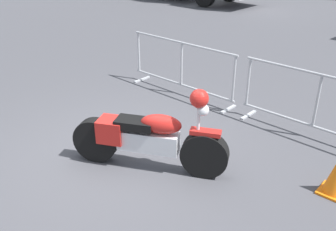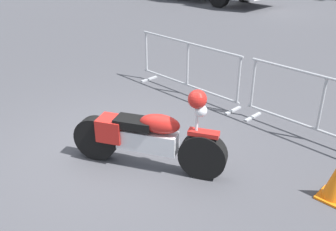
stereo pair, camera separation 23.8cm
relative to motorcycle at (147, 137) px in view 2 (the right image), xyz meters
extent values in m
plane|color=#424247|center=(-0.52, -0.09, -0.47)|extent=(120.00, 120.00, 0.00)
cylinder|color=black|center=(0.69, 0.35, -0.15)|extent=(0.65, 0.45, 0.64)
cylinder|color=black|center=(-0.69, -0.35, -0.15)|extent=(0.65, 0.45, 0.64)
cube|color=silver|center=(0.00, 0.00, -0.05)|extent=(0.85, 0.59, 0.28)
ellipsoid|color=#B21E19|center=(0.16, 0.08, 0.23)|extent=(0.61, 0.48, 0.26)
cube|color=black|center=(-0.16, -0.08, 0.19)|extent=(0.59, 0.48, 0.12)
cube|color=#B21E19|center=(-0.46, -0.23, 0.05)|extent=(0.46, 0.45, 0.32)
cube|color=#B21E19|center=(0.69, 0.35, 0.19)|extent=(0.42, 0.30, 0.06)
cylinder|color=silver|center=(0.60, 0.30, 0.32)|extent=(0.05, 0.05, 0.45)
sphere|color=silver|center=(0.64, 0.33, 0.49)|extent=(0.16, 0.16, 0.16)
sphere|color=#B21E19|center=(0.60, 0.30, 0.64)|extent=(0.24, 0.24, 0.24)
cylinder|color=#9EA0A5|center=(-1.34, 2.31, 0.58)|extent=(2.52, 0.08, 0.04)
cylinder|color=#9EA0A5|center=(-1.34, 2.31, -0.27)|extent=(2.52, 0.08, 0.04)
cylinder|color=#9EA0A5|center=(-2.55, 2.33, 0.16)|extent=(0.04, 0.04, 0.85)
cylinder|color=#9EA0A5|center=(-1.34, 2.31, 0.16)|extent=(0.04, 0.04, 0.85)
cylinder|color=#9EA0A5|center=(-0.13, 2.29, 0.16)|extent=(0.04, 0.04, 0.85)
cube|color=#9EA0A5|center=(-2.48, 2.33, -0.45)|extent=(0.07, 0.44, 0.03)
cube|color=#9EA0A5|center=(-0.20, 2.30, -0.45)|extent=(0.07, 0.44, 0.03)
cylinder|color=#9EA0A5|center=(1.34, 2.31, 0.58)|extent=(2.52, 0.08, 0.04)
cylinder|color=#9EA0A5|center=(1.34, 2.31, -0.27)|extent=(2.52, 0.08, 0.04)
cylinder|color=#9EA0A5|center=(0.13, 2.33, 0.16)|extent=(0.04, 0.04, 0.85)
cylinder|color=#9EA0A5|center=(1.34, 2.31, 0.16)|extent=(0.04, 0.04, 0.85)
cube|color=#9EA0A5|center=(0.20, 2.33, -0.45)|extent=(0.07, 0.44, 0.03)
cube|color=orange|center=(2.14, 1.12, -0.45)|extent=(0.34, 0.34, 0.03)
camera|label=1|loc=(3.10, -3.09, 2.48)|focal=40.00mm
camera|label=2|loc=(3.27, -2.93, 2.48)|focal=40.00mm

